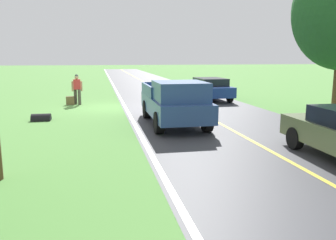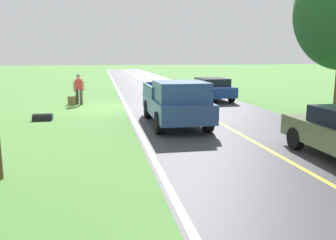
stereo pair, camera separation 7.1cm
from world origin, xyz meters
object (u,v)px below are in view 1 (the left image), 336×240
object	(u,v)px
pickup_truck_passing	(175,101)
sedan_near_oncoming	(209,88)
suitcase_carried	(70,101)
hitchhiker_walking	(77,88)

from	to	relation	value
pickup_truck_passing	sedan_near_oncoming	size ratio (longest dim) A/B	1.22
suitcase_carried	pickup_truck_passing	xyz separation A→B (m)	(-4.63, 7.07, 0.72)
hitchhiker_walking	pickup_truck_passing	bearing A→B (deg)	120.45
suitcase_carried	sedan_near_oncoming	size ratio (longest dim) A/B	0.11
suitcase_carried	pickup_truck_passing	world-z (taller)	pickup_truck_passing
pickup_truck_passing	sedan_near_oncoming	bearing A→B (deg)	-117.30
pickup_truck_passing	hitchhiker_walking	bearing A→B (deg)	-59.55
suitcase_carried	sedan_near_oncoming	distance (m)	8.62
hitchhiker_walking	pickup_truck_passing	xyz separation A→B (m)	(-4.22, 7.18, -0.01)
pickup_truck_passing	sedan_near_oncoming	world-z (taller)	pickup_truck_passing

